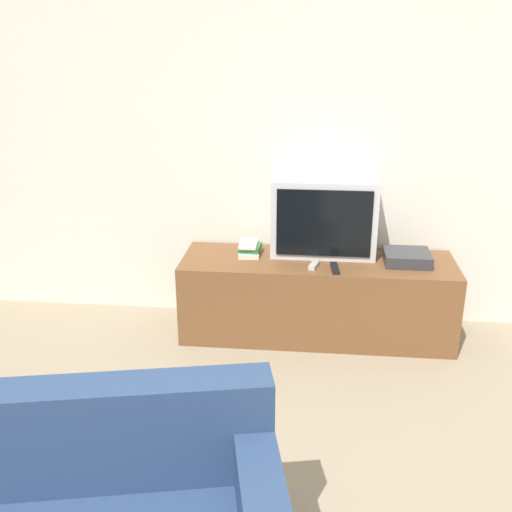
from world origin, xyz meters
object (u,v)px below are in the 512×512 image
(book_stack, at_px, (249,249))
(set_top_box, at_px, (407,257))
(tv_stand, at_px, (317,297))
(remote_on_stand, at_px, (314,265))
(television, at_px, (324,217))
(remote_secondary, at_px, (335,268))

(book_stack, xyz_separation_m, set_top_box, (1.03, -0.06, -0.00))
(set_top_box, bearing_deg, tv_stand, -179.41)
(remote_on_stand, relative_size, set_top_box, 0.50)
(television, xyz_separation_m, remote_on_stand, (-0.05, -0.25, -0.24))
(tv_stand, relative_size, television, 2.61)
(tv_stand, xyz_separation_m, remote_secondary, (0.11, -0.17, 0.28))
(book_stack, bearing_deg, remote_secondary, -22.20)
(tv_stand, height_order, remote_secondary, remote_secondary)
(book_stack, relative_size, remote_secondary, 1.34)
(television, distance_m, remote_secondary, 0.39)
(remote_on_stand, xyz_separation_m, set_top_box, (0.59, 0.13, 0.03))
(remote_secondary, bearing_deg, set_top_box, 20.31)
(remote_on_stand, bearing_deg, television, 78.01)
(television, bearing_deg, tv_stand, -102.77)
(television, height_order, set_top_box, television)
(remote_secondary, relative_size, set_top_box, 0.59)
(television, xyz_separation_m, book_stack, (-0.49, -0.06, -0.22))
(television, xyz_separation_m, set_top_box, (0.54, -0.12, -0.22))
(tv_stand, height_order, remote_on_stand, remote_on_stand)
(book_stack, height_order, remote_on_stand, book_stack)
(remote_on_stand, distance_m, set_top_box, 0.61)
(remote_on_stand, bearing_deg, book_stack, 156.64)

